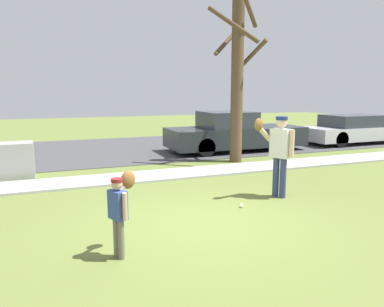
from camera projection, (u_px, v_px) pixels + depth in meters
The scene contains 10 objects.
ground_plane at pixel (152, 178), 9.52m from camera, with size 48.00×48.00×0.00m, color olive.
sidewalk_strip at pixel (151, 176), 9.61m from camera, with size 36.00×1.20×0.06m, color #A3A39E.
road_surface at pixel (118, 149), 14.20m from camera, with size 36.00×6.80×0.02m, color #424244.
person_adult at pixel (279, 147), 7.61m from camera, with size 0.84×0.56×1.72m.
person_child at pixel (120, 204), 4.90m from camera, with size 0.45×0.56×1.14m.
baseball at pixel (241, 206), 7.08m from camera, with size 0.07×0.07×0.07m, color white.
utility_cabinet at pixel (17, 160), 9.44m from camera, with size 0.81×0.74×0.93m, color gray.
street_tree_near at pixel (237, 76), 11.28m from camera, with size 1.85×1.88×5.10m.
parked_pickup_dark at pixel (234, 133), 13.77m from camera, with size 5.20×1.95×1.48m.
parked_sedan_silver at pixel (353, 129), 15.72m from camera, with size 4.60×1.80×1.23m.
Camera 1 is at (-2.41, -5.52, 2.23)m, focal length 34.07 mm.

